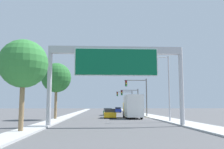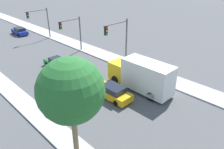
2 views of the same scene
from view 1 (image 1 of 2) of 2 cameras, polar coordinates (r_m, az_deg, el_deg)
sidewalk_right at (r=66.87m, az=5.28°, el=-8.66°), size 3.00×120.00×0.15m
median_strip_left at (r=66.45m, az=-7.78°, el=-8.64°), size 2.00×120.00×0.15m
sign_gantry at (r=24.46m, az=0.98°, el=2.71°), size 13.34×0.73×7.78m
car_far_center at (r=50.84m, az=-1.03°, el=-8.54°), size 1.72×4.26×1.44m
car_near_center at (r=70.71m, az=1.33°, el=-8.10°), size 1.72×4.47×1.45m
car_near_left at (r=40.05m, az=-0.53°, el=-8.93°), size 1.82×4.58×1.47m
truck_box_primary at (r=39.23m, az=4.69°, el=-7.34°), size 2.37×7.90×3.57m
traffic_light_near_intersection at (r=44.82m, az=6.37°, el=-3.81°), size 4.07×0.32×6.77m
traffic_light_mid_block at (r=54.66m, az=4.60°, el=-5.18°), size 3.97×0.32×5.58m
traffic_light_far_intersection at (r=64.58m, az=3.38°, el=-5.36°), size 4.26×0.32×5.73m
palm_tree_foreground at (r=20.21m, az=-19.58°, el=2.26°), size 3.71×3.71×7.05m
palm_tree_background at (r=36.43m, az=-12.60°, el=-0.76°), size 4.21×4.21×8.03m
street_lamp_right at (r=31.18m, az=12.36°, el=-1.83°), size 2.39×0.28×8.06m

